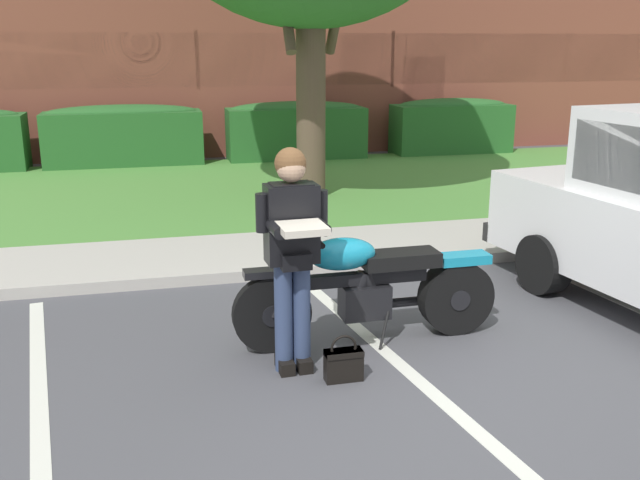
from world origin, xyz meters
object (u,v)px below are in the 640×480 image
at_px(rider_person, 292,243).
at_px(handbag, 344,362).
at_px(motorcycle, 376,285).
at_px(hedge_center_right, 296,130).
at_px(brick_building, 183,59).
at_px(hedge_center_left, 124,135).
at_px(hedge_right, 451,125).

bearing_deg(rider_person, handbag, -39.08).
bearing_deg(motorcycle, hedge_center_right, 82.15).
height_order(motorcycle, brick_building, brick_building).
distance_m(hedge_center_left, hedge_center_right, 3.49).
height_order(hedge_center_right, brick_building, brick_building).
distance_m(hedge_center_right, brick_building, 6.52).
xyz_separation_m(motorcycle, hedge_center_left, (-2.20, 9.40, 0.16)).
xyz_separation_m(rider_person, brick_building, (0.15, 15.88, 0.97)).
xyz_separation_m(hedge_center_left, hedge_right, (6.99, 0.00, 0.00)).
bearing_deg(motorcycle, hedge_center_left, 103.17).
bearing_deg(brick_building, hedge_center_right, -72.46).
distance_m(hedge_center_left, hedge_right, 6.99).
bearing_deg(hedge_center_left, brick_building, 75.54).
bearing_deg(hedge_center_right, hedge_center_left, 180.00).
xyz_separation_m(rider_person, hedge_right, (5.57, 9.79, -0.36)).
height_order(motorcycle, hedge_center_right, motorcycle).
height_order(hedge_center_right, hedge_right, same).
height_order(motorcycle, handbag, motorcycle).
height_order(handbag, hedge_center_left, hedge_center_left).
distance_m(handbag, brick_building, 16.25).
distance_m(hedge_center_left, brick_building, 6.42).
relative_size(handbag, hedge_center_right, 0.13).
bearing_deg(hedge_center_left, hedge_center_right, 0.00).
height_order(rider_person, hedge_center_left, rider_person).
distance_m(handbag, hedge_center_right, 10.22).
bearing_deg(hedge_right, hedge_center_left, 180.00).
relative_size(handbag, hedge_right, 0.14).
relative_size(hedge_right, brick_building, 0.10).
relative_size(hedge_center_left, brick_building, 0.12).
xyz_separation_m(motorcycle, hedge_right, (4.79, 9.40, 0.16)).
bearing_deg(handbag, rider_person, 140.92).
bearing_deg(rider_person, hedge_right, 60.36).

